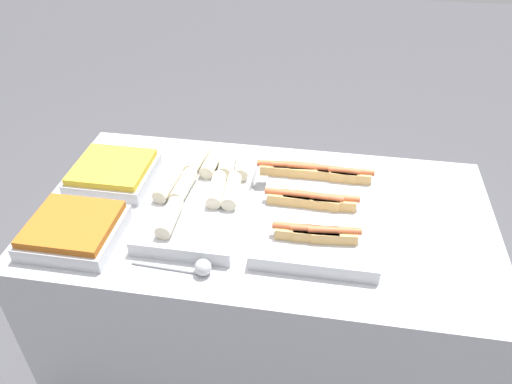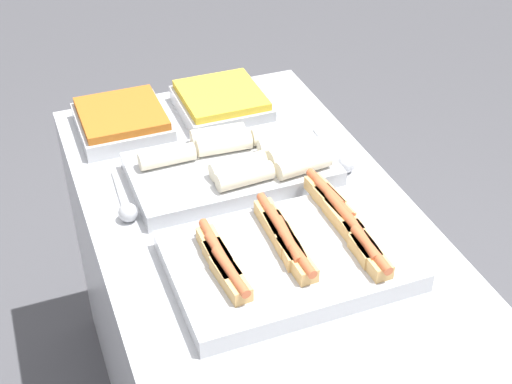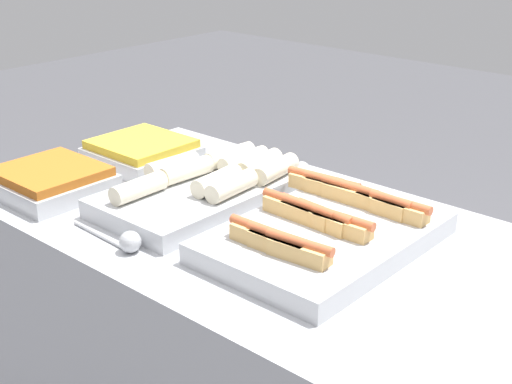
{
  "view_description": "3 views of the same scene",
  "coord_description": "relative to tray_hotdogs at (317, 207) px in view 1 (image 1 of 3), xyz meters",
  "views": [
    {
      "loc": [
        0.18,
        -1.28,
        2.01
      ],
      "look_at": [
        -0.03,
        0.0,
        1.03
      ],
      "focal_mm": 35.0,
      "sensor_mm": 36.0,
      "label": 1
    },
    {
      "loc": [
        1.31,
        -0.52,
        2.09
      ],
      "look_at": [
        -0.03,
        0.0,
        1.03
      ],
      "focal_mm": 50.0,
      "sensor_mm": 36.0,
      "label": 2
    },
    {
      "loc": [
        1.03,
        -1.2,
        1.68
      ],
      "look_at": [
        -0.03,
        0.0,
        1.03
      ],
      "focal_mm": 50.0,
      "sensor_mm": 36.0,
      "label": 3
    }
  ],
  "objects": [
    {
      "name": "serving_spoon_near",
      "position": [
        -0.32,
        -0.32,
        -0.01
      ],
      "size": [
        0.24,
        0.05,
        0.05
      ],
      "color": "#B2B5BA",
      "rests_on": "counter"
    },
    {
      "name": "tray_side_front",
      "position": [
        -0.74,
        -0.23,
        -0.0
      ],
      "size": [
        0.28,
        0.26,
        0.07
      ],
      "color": "#B7BABF",
      "rests_on": "counter"
    },
    {
      "name": "ground_plane",
      "position": [
        -0.17,
        -0.01,
        -0.98
      ],
      "size": [
        12.0,
        12.0,
        0.0
      ],
      "primitive_type": "plane",
      "color": "#4C4C51"
    },
    {
      "name": "counter",
      "position": [
        -0.17,
        -0.01,
        -0.51
      ],
      "size": [
        1.52,
        0.82,
        0.95
      ],
      "color": "#B7BABF",
      "rests_on": "ground_plane"
    },
    {
      "name": "tray_side_back",
      "position": [
        -0.74,
        0.08,
        -0.0
      ],
      "size": [
        0.28,
        0.26,
        0.07
      ],
      "color": "#B7BABF",
      "rests_on": "counter"
    },
    {
      "name": "serving_spoon_far",
      "position": [
        -0.32,
        0.3,
        -0.02
      ],
      "size": [
        0.25,
        0.05,
        0.05
      ],
      "color": "#B2B5BA",
      "rests_on": "counter"
    },
    {
      "name": "tray_wraps",
      "position": [
        -0.39,
        0.01,
        0.0
      ],
      "size": [
        0.31,
        0.55,
        0.1
      ],
      "color": "#B7BABF",
      "rests_on": "counter"
    },
    {
      "name": "tray_hotdogs",
      "position": [
        0.0,
        0.0,
        0.0
      ],
      "size": [
        0.42,
        0.55,
        0.1
      ],
      "color": "#B7BABF",
      "rests_on": "counter"
    }
  ]
}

